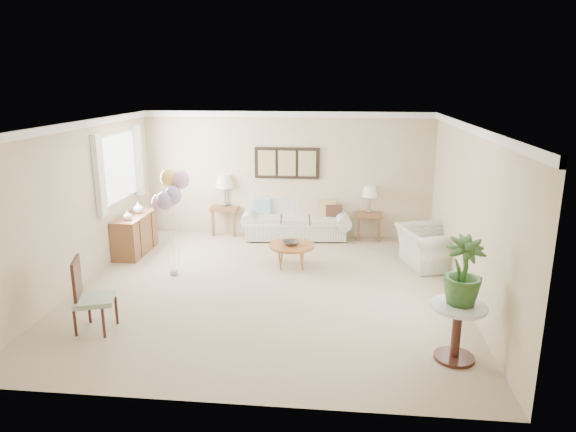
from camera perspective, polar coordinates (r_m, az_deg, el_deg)
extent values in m
plane|color=tan|center=(8.23, -2.30, -8.11)|extent=(6.00, 6.00, 0.00)
cube|color=#C6B695|center=(10.73, -0.09, 4.61)|extent=(6.00, 0.04, 2.60)
cube|color=#C6B695|center=(5.01, -7.35, -7.69)|extent=(6.00, 0.04, 2.60)
cube|color=#C6B695|center=(8.76, -22.20, 1.14)|extent=(0.04, 6.00, 2.60)
cube|color=#C6B695|center=(7.97, 19.48, 0.11)|extent=(0.04, 6.00, 2.60)
cube|color=white|center=(7.61, -2.50, 10.16)|extent=(6.00, 6.00, 0.02)
cube|color=white|center=(10.55, -0.11, 11.22)|extent=(6.00, 0.06, 0.12)
cube|color=white|center=(8.56, -22.84, 9.22)|extent=(0.06, 6.00, 0.12)
cube|color=white|center=(7.76, 20.06, 9.01)|extent=(0.06, 6.00, 0.12)
cube|color=white|center=(10.01, -18.34, 5.14)|extent=(0.04, 1.40, 1.20)
cube|color=white|center=(9.23, -20.23, 4.21)|extent=(0.10, 0.22, 1.40)
cube|color=white|center=(10.76, -16.32, 5.93)|extent=(0.10, 0.22, 1.40)
cube|color=black|center=(10.66, -0.11, 5.90)|extent=(1.35, 0.04, 0.65)
cube|color=#8C8C59|center=(10.69, -2.38, 5.91)|extent=(0.36, 0.02, 0.52)
cube|color=#8C8C59|center=(10.63, -0.12, 5.88)|extent=(0.36, 0.02, 0.52)
cube|color=#8C8C59|center=(10.60, 2.15, 5.84)|extent=(0.36, 0.02, 0.52)
cube|color=beige|center=(10.76, 0.84, -1.36)|extent=(2.12, 1.03, 0.34)
cube|color=beige|center=(10.96, 0.99, 0.96)|extent=(2.06, 0.40, 0.51)
cylinder|color=beige|center=(10.83, -4.31, -0.12)|extent=(0.38, 0.86, 0.30)
cylinder|color=beige|center=(10.67, 6.09, -0.40)|extent=(0.38, 0.86, 0.30)
cube|color=#BCB49A|center=(10.73, -2.30, -0.28)|extent=(0.62, 0.72, 0.11)
cube|color=#BCB49A|center=(10.66, 0.83, -0.37)|extent=(0.62, 0.72, 0.11)
cube|color=#BCB49A|center=(10.63, 3.98, -0.45)|extent=(0.62, 0.72, 0.11)
cube|color=#8FB6C5|center=(10.85, -2.92, 1.00)|extent=(0.35, 0.11, 0.35)
cube|color=tan|center=(10.73, 4.38, 0.81)|extent=(0.35, 0.11, 0.35)
cube|color=#3E251B|center=(10.68, 5.11, 0.42)|extent=(0.32, 0.09, 0.32)
cube|color=beige|center=(10.82, 0.84, -2.30)|extent=(1.86, 0.74, 0.04)
cube|color=brown|center=(11.04, -6.97, 0.95)|extent=(0.57, 0.51, 0.08)
cube|color=brown|center=(10.98, -8.31, -0.85)|extent=(0.05, 0.05, 0.54)
cube|color=brown|center=(10.88, -6.00, -0.92)|extent=(0.05, 0.05, 0.54)
cube|color=brown|center=(11.36, -7.81, -0.29)|extent=(0.05, 0.05, 0.54)
cube|color=brown|center=(11.26, -5.57, -0.35)|extent=(0.05, 0.05, 0.54)
cube|color=brown|center=(10.74, 8.97, 0.22)|extent=(0.52, 0.47, 0.08)
cube|color=brown|center=(10.62, 7.84, -1.49)|extent=(0.05, 0.05, 0.49)
cube|color=brown|center=(10.65, 10.08, -1.54)|extent=(0.05, 0.05, 0.49)
cube|color=brown|center=(10.99, 7.79, -0.93)|extent=(0.05, 0.05, 0.49)
cube|color=brown|center=(11.01, 9.95, -0.99)|extent=(0.05, 0.05, 0.49)
cylinder|color=gray|center=(11.02, -6.99, 1.32)|extent=(0.15, 0.15, 0.07)
cylinder|color=gray|center=(10.98, -7.02, 2.33)|extent=(0.04, 0.04, 0.33)
cone|color=silver|center=(10.92, -7.07, 3.85)|extent=(0.37, 0.37, 0.26)
cylinder|color=gray|center=(10.72, 8.99, 0.56)|extent=(0.13, 0.13, 0.06)
cylinder|color=gray|center=(10.68, 9.02, 1.42)|extent=(0.04, 0.04, 0.28)
cone|color=silver|center=(10.63, 9.08, 2.73)|extent=(0.31, 0.31, 0.22)
cylinder|color=olive|center=(9.06, 0.41, -3.32)|extent=(0.80, 0.80, 0.04)
cylinder|color=olive|center=(9.29, 1.69, -4.18)|extent=(0.03, 0.03, 0.36)
cylinder|color=olive|center=(9.32, -0.64, -4.11)|extent=(0.03, 0.03, 0.36)
cylinder|color=olive|center=(8.96, -0.92, -4.89)|extent=(0.03, 0.03, 0.36)
cylinder|color=olive|center=(8.93, 1.51, -4.98)|extent=(0.03, 0.03, 0.36)
imported|color=#312B25|center=(9.02, 0.31, -3.02)|extent=(0.37, 0.37, 0.07)
imported|color=beige|center=(9.42, 15.39, -3.39)|extent=(1.18, 1.28, 0.69)
cylinder|color=silver|center=(6.34, 18.44, -9.51)|extent=(0.65, 0.65, 0.04)
cylinder|color=#3E2119|center=(6.48, 18.19, -12.29)|extent=(0.11, 0.11, 0.65)
cylinder|color=#3E2119|center=(6.64, 17.96, -14.83)|extent=(0.47, 0.47, 0.01)
imported|color=#254B1E|center=(6.21, 18.92, -5.81)|extent=(0.52, 0.52, 0.81)
cube|color=#90A38B|center=(7.25, -20.70, -8.69)|extent=(0.61, 0.61, 0.07)
cylinder|color=#3E2119|center=(7.28, -22.59, -10.81)|extent=(0.04, 0.04, 0.40)
cylinder|color=#3E2119|center=(7.11, -19.80, -11.15)|extent=(0.04, 0.04, 0.40)
cylinder|color=#3E2119|center=(7.58, -21.22, -9.61)|extent=(0.04, 0.04, 0.40)
cylinder|color=#3E2119|center=(7.42, -18.53, -9.91)|extent=(0.04, 0.04, 0.40)
cube|color=#3E2119|center=(7.24, -22.42, -6.43)|extent=(0.18, 0.45, 0.53)
cube|color=brown|center=(10.20, -16.63, -1.95)|extent=(0.45, 1.20, 0.74)
cube|color=#3E2119|center=(9.93, -17.25, -2.45)|extent=(0.46, 0.02, 0.70)
cube|color=#3E2119|center=(10.46, -15.99, -1.48)|extent=(0.46, 0.02, 0.70)
imported|color=silver|center=(9.79, -17.41, 0.08)|extent=(0.17, 0.17, 0.17)
imported|color=silver|center=(10.24, -16.32, 0.90)|extent=(0.24, 0.24, 0.21)
cube|color=gray|center=(8.99, -12.56, -6.17)|extent=(0.10, 0.10, 0.08)
ellipsoid|color=#EFA2D0|center=(8.61, -14.04, 1.42)|extent=(0.27, 0.27, 0.31)
cylinder|color=silver|center=(8.80, -13.27, -2.82)|extent=(0.01, 0.01, 1.04)
ellipsoid|color=#A18EC3|center=(8.49, -12.66, 2.23)|extent=(0.27, 0.27, 0.31)
cylinder|color=silver|center=(8.73, -12.59, -2.46)|extent=(0.01, 0.01, 1.17)
ellipsoid|color=#EEC64B|center=(8.61, -13.10, 4.15)|extent=(0.27, 0.27, 0.31)
cylinder|color=silver|center=(8.78, -12.81, -1.49)|extent=(0.01, 0.01, 1.43)
ellipsoid|color=#EFA2D0|center=(8.56, -11.82, 3.99)|extent=(0.27, 0.27, 0.31)
cylinder|color=silver|center=(8.76, -12.18, -1.58)|extent=(0.01, 0.01, 1.41)
ellipsoid|color=#A18EC3|center=(8.48, -13.47, 1.71)|extent=(0.27, 0.27, 0.31)
cylinder|color=silver|center=(8.73, -12.98, -2.72)|extent=(0.01, 0.01, 1.11)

